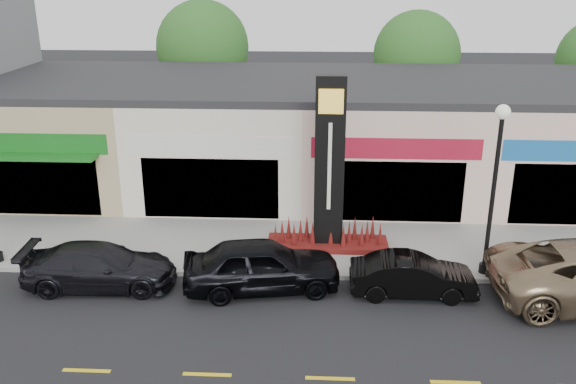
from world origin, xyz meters
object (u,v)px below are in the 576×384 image
car_black_conv (413,276)px  pylon_sign (329,190)px  car_dark_sedan (100,266)px  lamp_east_near (495,174)px  car_black_sedan (262,265)px

car_black_conv → pylon_sign: bearing=40.6°
car_dark_sedan → car_black_conv: (9.62, -0.03, -0.06)m
pylon_sign → car_black_conv: size_ratio=1.59×
lamp_east_near → pylon_sign: pylon_sign is taller
car_dark_sedan → car_black_conv: car_dark_sedan is taller
pylon_sign → car_black_sedan: 3.82m
lamp_east_near → car_dark_sedan: (-12.08, -1.25, -2.80)m
car_dark_sedan → car_black_sedan: size_ratio=0.98×
car_black_conv → car_dark_sedan: bearing=90.0°
lamp_east_near → car_dark_sedan: lamp_east_near is taller
car_black_sedan → car_black_conv: (4.58, -0.10, -0.19)m
car_black_conv → car_black_sedan: bearing=89.0°
pylon_sign → car_black_conv: pylon_sign is taller
car_black_sedan → car_black_conv: car_black_sedan is taller
car_black_sedan → car_black_conv: bearing=-101.2°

